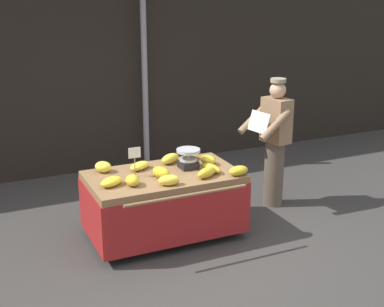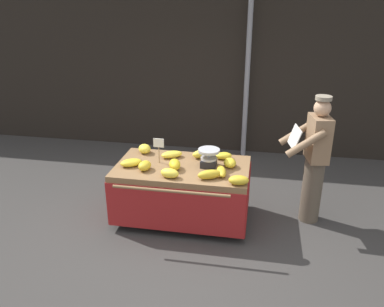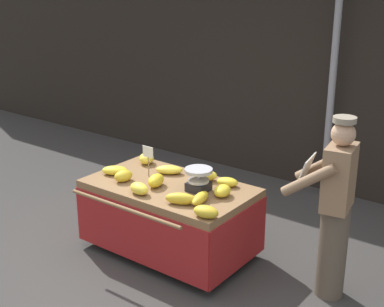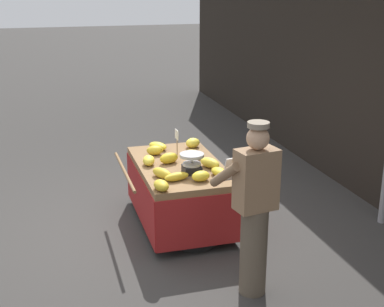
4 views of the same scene
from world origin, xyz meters
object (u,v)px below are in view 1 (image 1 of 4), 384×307
at_px(banana_bunch_4, 103,167).
at_px(price_sign, 135,155).
at_px(banana_bunch_2, 161,172).
at_px(banana_bunch_6, 132,180).
at_px(banana_bunch_0, 111,182).
at_px(banana_bunch_1, 207,172).
at_px(weighing_scale, 188,159).
at_px(street_pole, 145,70).
at_px(banana_bunch_7, 208,160).
at_px(banana_cart, 164,191).
at_px(banana_bunch_11, 169,180).
at_px(banana_bunch_5, 239,171).
at_px(vendor_person, 274,142).
at_px(banana_bunch_10, 212,168).
at_px(banana_bunch_9, 170,159).
at_px(banana_bunch_8, 140,166).
at_px(banana_bunch_3, 191,156).

bearing_deg(banana_bunch_4, price_sign, -45.39).
distance_m(banana_bunch_2, banana_bunch_6, 0.38).
relative_size(banana_bunch_0, banana_bunch_1, 0.95).
distance_m(weighing_scale, banana_bunch_1, 0.38).
bearing_deg(street_pole, banana_bunch_7, -91.55).
height_order(banana_bunch_0, banana_bunch_4, banana_bunch_4).
relative_size(banana_cart, price_sign, 5.15).
height_order(street_pole, banana_bunch_11, street_pole).
height_order(banana_bunch_5, vendor_person, vendor_person).
distance_m(street_pole, banana_bunch_10, 2.73).
bearing_deg(banana_bunch_5, banana_bunch_4, 151.49).
height_order(street_pole, banana_bunch_7, street_pole).
xyz_separation_m(banana_bunch_1, banana_bunch_9, (-0.18, 0.63, 0.00)).
relative_size(price_sign, banana_bunch_8, 1.16).
xyz_separation_m(banana_cart, banana_bunch_11, (-0.08, -0.36, 0.27)).
bearing_deg(vendor_person, street_pole, 114.83).
bearing_deg(banana_bunch_10, vendor_person, 21.58).
bearing_deg(banana_bunch_8, street_pole, 68.36).
relative_size(banana_bunch_0, banana_bunch_10, 0.96).
bearing_deg(price_sign, banana_bunch_2, -33.61).
height_order(banana_bunch_1, banana_bunch_10, banana_bunch_1).
xyz_separation_m(banana_bunch_3, banana_bunch_7, (0.11, -0.25, 0.01)).
bearing_deg(banana_bunch_8, banana_bunch_11, -79.02).
height_order(street_pole, banana_bunch_9, street_pole).
height_order(banana_cart, banana_bunch_1, banana_bunch_1).
bearing_deg(banana_bunch_4, banana_bunch_10, -24.39).
height_order(banana_bunch_2, banana_bunch_9, banana_bunch_2).
bearing_deg(banana_bunch_1, banana_bunch_11, -173.62).
bearing_deg(street_pole, banana_bunch_10, -93.17).
xyz_separation_m(banana_bunch_4, banana_bunch_5, (1.37, -0.74, -0.01)).
relative_size(banana_bunch_4, banana_bunch_7, 0.97).
height_order(banana_bunch_6, banana_bunch_9, banana_bunch_6).
xyz_separation_m(banana_bunch_3, banana_bunch_11, (-0.58, -0.69, 0.01)).
height_order(street_pole, banana_bunch_1, street_pole).
xyz_separation_m(banana_bunch_0, banana_bunch_4, (0.04, 0.47, 0.02)).
bearing_deg(banana_bunch_0, banana_cart, 10.93).
bearing_deg(banana_bunch_9, banana_bunch_2, -123.92).
bearing_deg(weighing_scale, street_pole, 82.02).
relative_size(banana_bunch_9, banana_bunch_10, 0.96).
height_order(banana_bunch_8, vendor_person, vendor_person).
height_order(price_sign, banana_bunch_7, price_sign).
relative_size(street_pole, banana_bunch_4, 15.51).
relative_size(banana_bunch_3, banana_bunch_11, 0.95).
bearing_deg(banana_bunch_9, banana_bunch_7, -30.68).
distance_m(banana_cart, banana_bunch_4, 0.75).
relative_size(banana_bunch_5, banana_bunch_9, 0.85).
xyz_separation_m(weighing_scale, banana_bunch_1, (0.06, -0.37, -0.06)).
distance_m(banana_cart, banana_bunch_0, 0.71).
xyz_separation_m(street_pole, banana_bunch_7, (-0.06, -2.36, -0.75)).
relative_size(banana_bunch_0, banana_bunch_5, 1.18).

